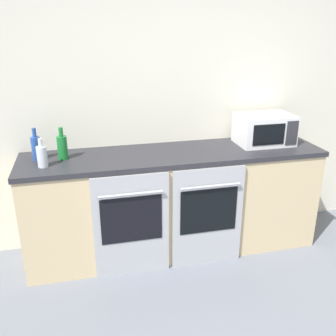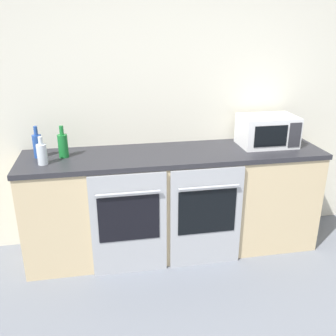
# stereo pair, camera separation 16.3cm
# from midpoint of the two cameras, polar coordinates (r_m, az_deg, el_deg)

# --- Properties ---
(wall_back) EXTENTS (10.00, 0.06, 2.60)m
(wall_back) POSITION_cam_midpoint_polar(r_m,az_deg,el_deg) (3.31, 1.34, 10.55)
(wall_back) COLOR silver
(wall_back) RESTS_ON ground_plane
(counter_back) EXTENTS (2.51, 0.60, 0.91)m
(counter_back) POSITION_cam_midpoint_polar(r_m,az_deg,el_deg) (3.28, 2.34, -5.14)
(counter_back) COLOR #D1B789
(counter_back) RESTS_ON ground_plane
(oven_left) EXTENTS (0.59, 0.06, 0.86)m
(oven_left) POSITION_cam_midpoint_polar(r_m,az_deg,el_deg) (2.96, -4.36, -8.63)
(oven_left) COLOR #A8AAAF
(oven_left) RESTS_ON ground_plane
(oven_right) EXTENTS (0.59, 0.06, 0.86)m
(oven_right) POSITION_cam_midpoint_polar(r_m,az_deg,el_deg) (3.07, 7.39, -7.55)
(oven_right) COLOR #A8AAAF
(oven_right) RESTS_ON ground_plane
(microwave) EXTENTS (0.48, 0.34, 0.26)m
(microwave) POSITION_cam_midpoint_polar(r_m,az_deg,el_deg) (3.39, 16.23, 5.46)
(microwave) COLOR silver
(microwave) RESTS_ON counter_back
(bottle_green) EXTENTS (0.08, 0.08, 0.26)m
(bottle_green) POSITION_cam_midpoint_polar(r_m,az_deg,el_deg) (3.06, -14.25, 3.41)
(bottle_green) COLOR #19722D
(bottle_green) RESTS_ON counter_back
(bottle_clear) EXTENTS (0.07, 0.07, 0.22)m
(bottle_clear) POSITION_cam_midpoint_polar(r_m,az_deg,el_deg) (2.94, -17.16, 2.10)
(bottle_clear) COLOR silver
(bottle_clear) RESTS_ON counter_back
(bottle_blue) EXTENTS (0.07, 0.07, 0.26)m
(bottle_blue) POSITION_cam_midpoint_polar(r_m,az_deg,el_deg) (3.10, -17.85, 3.31)
(bottle_blue) COLOR #234793
(bottle_blue) RESTS_ON counter_back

